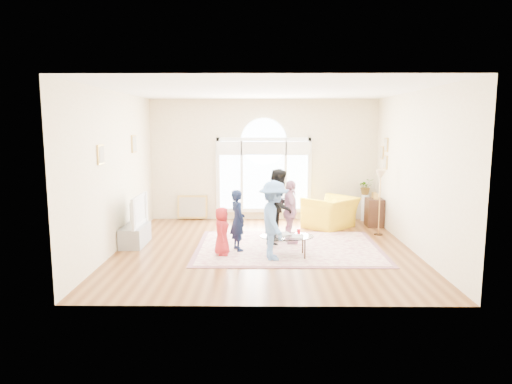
{
  "coord_description": "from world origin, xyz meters",
  "views": [
    {
      "loc": [
        -0.1,
        -9.12,
        2.54
      ],
      "look_at": [
        -0.18,
        0.3,
        1.14
      ],
      "focal_mm": 32.0,
      "sensor_mm": 36.0,
      "label": 1
    }
  ],
  "objects_px": {
    "armchair": "(330,212)",
    "television": "(135,210)",
    "area_rug": "(288,247)",
    "tv_console": "(135,235)",
    "coffee_table": "(287,237)"
  },
  "relations": [
    {
      "from": "coffee_table",
      "to": "armchair",
      "type": "height_order",
      "value": "armchair"
    },
    {
      "from": "area_rug",
      "to": "tv_console",
      "type": "bearing_deg",
      "value": 176.27
    },
    {
      "from": "tv_console",
      "to": "television",
      "type": "height_order",
      "value": "television"
    },
    {
      "from": "area_rug",
      "to": "coffee_table",
      "type": "height_order",
      "value": "coffee_table"
    },
    {
      "from": "television",
      "to": "armchair",
      "type": "distance_m",
      "value": 4.72
    },
    {
      "from": "tv_console",
      "to": "armchair",
      "type": "relative_size",
      "value": 0.86
    },
    {
      "from": "area_rug",
      "to": "armchair",
      "type": "height_order",
      "value": "armchair"
    },
    {
      "from": "coffee_table",
      "to": "armchair",
      "type": "distance_m",
      "value": 2.85
    },
    {
      "from": "tv_console",
      "to": "coffee_table",
      "type": "relative_size",
      "value": 0.96
    },
    {
      "from": "area_rug",
      "to": "coffee_table",
      "type": "distance_m",
      "value": 0.78
    },
    {
      "from": "area_rug",
      "to": "television",
      "type": "relative_size",
      "value": 3.19
    },
    {
      "from": "armchair",
      "to": "coffee_table",
      "type": "bearing_deg",
      "value": 19.04
    },
    {
      "from": "tv_console",
      "to": "armchair",
      "type": "bearing_deg",
      "value": 21.01
    },
    {
      "from": "armchair",
      "to": "television",
      "type": "bearing_deg",
      "value": -24.37
    },
    {
      "from": "area_rug",
      "to": "television",
      "type": "bearing_deg",
      "value": 176.26
    }
  ]
}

